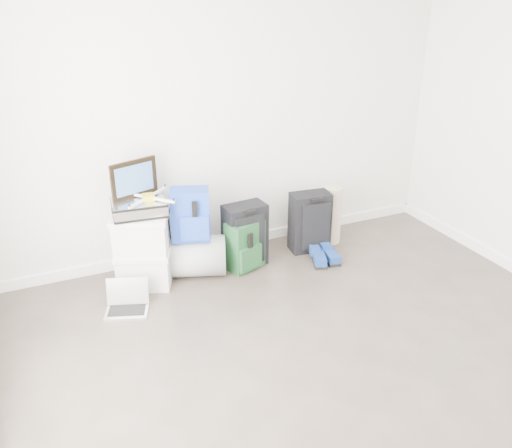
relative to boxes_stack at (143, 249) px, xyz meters
name	(u,v)px	position (x,y,z in m)	size (l,w,h in m)	color
ground	(370,411)	(0.91, -2.13, -0.34)	(5.00, 5.00, 0.00)	#393129
room_envelope	(398,146)	(0.91, -2.12, 1.39)	(4.52, 5.02, 2.71)	silver
boxes_stack	(143,249)	(0.00, 0.00, 0.00)	(0.58, 0.53, 0.67)	silver
briefcase	(139,207)	(0.00, 0.00, 0.40)	(0.44, 0.32, 0.13)	#B2B2B7
painting	(134,179)	(0.00, 0.10, 0.62)	(0.41, 0.16, 0.32)	black
drone	(148,197)	(0.08, -0.02, 0.48)	(0.41, 0.41, 0.05)	gold
duffel_bag	(192,256)	(0.43, -0.02, -0.15)	(0.37, 0.37, 0.60)	gray
blue_backpack	(191,216)	(0.43, -0.05, 0.26)	(0.38, 0.33, 0.47)	#164093
large_suitcase	(245,235)	(0.95, -0.04, -0.03)	(0.41, 0.28, 0.60)	black
green_backpack	(245,246)	(0.92, -0.11, -0.11)	(0.38, 0.33, 0.47)	#153B1E
carry_on	(310,222)	(1.65, -0.02, -0.04)	(0.40, 0.29, 0.60)	black
shoes	(325,257)	(1.66, -0.31, -0.29)	(0.32, 0.31, 0.10)	black
rolled_rug	(332,215)	(1.94, 0.05, -0.04)	(0.19, 0.19, 0.59)	tan
laptop	(127,303)	(-0.24, -0.35, -0.28)	(0.40, 0.34, 0.24)	#BCBCC1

